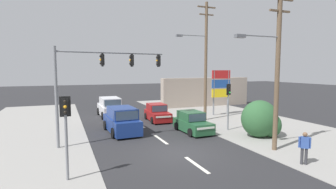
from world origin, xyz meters
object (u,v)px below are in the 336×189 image
(pedestal_signal_left_kerb, at_px, (66,124))
(hatchback_oncoming_mid, at_px, (157,113))
(pedestal_signal_right_kerb, at_px, (228,99))
(utility_pole_foreground_right, at_px, (276,66))
(shopping_plaza_sign, at_px, (221,86))
(utility_pole_midground_right, at_px, (205,58))
(suv_kerbside_parked, at_px, (110,108))
(pedestrian_at_kerb, at_px, (304,146))
(suv_receding_far, at_px, (122,121))
(hatchback_oncoming_near, at_px, (192,123))
(traffic_signal_mast, at_px, (97,74))

(pedestal_signal_left_kerb, distance_m, hatchback_oncoming_mid, 13.41)
(pedestal_signal_right_kerb, height_order, hatchback_oncoming_mid, pedestal_signal_right_kerb)
(utility_pole_foreground_right, bearing_deg, shopping_plaza_sign, 71.01)
(utility_pole_midground_right, height_order, shopping_plaza_sign, utility_pole_midground_right)
(shopping_plaza_sign, distance_m, hatchback_oncoming_mid, 7.45)
(utility_pole_foreground_right, xyz_separation_m, pedestal_signal_right_kerb, (0.58, 5.22, -2.42))
(pedestal_signal_left_kerb, distance_m, suv_kerbside_parked, 15.27)
(shopping_plaza_sign, height_order, pedestrian_at_kerb, shopping_plaza_sign)
(pedestal_signal_left_kerb, relative_size, hatchback_oncoming_mid, 0.96)
(utility_pole_midground_right, distance_m, suv_receding_far, 9.58)
(hatchback_oncoming_mid, height_order, hatchback_oncoming_near, same)
(hatchback_oncoming_mid, relative_size, hatchback_oncoming_near, 1.01)
(utility_pole_foreground_right, distance_m, hatchback_oncoming_mid, 11.98)
(traffic_signal_mast, xyz_separation_m, suv_receding_far, (1.93, 2.21, -3.47))
(utility_pole_foreground_right, distance_m, suv_receding_far, 11.08)
(suv_receding_far, bearing_deg, pedestal_signal_left_kerb, -117.48)
(pedestal_signal_right_kerb, xyz_separation_m, pedestal_signal_left_kerb, (-11.61, -5.20, 0.00))
(utility_pole_midground_right, relative_size, pedestrian_at_kerb, 6.52)
(utility_pole_foreground_right, bearing_deg, pedestal_signal_left_kerb, 179.86)
(shopping_plaza_sign, bearing_deg, utility_pole_foreground_right, -108.99)
(suv_receding_far, bearing_deg, utility_pole_foreground_right, -46.33)
(hatchback_oncoming_mid, relative_size, pedestrian_at_kerb, 2.28)
(shopping_plaza_sign, relative_size, suv_kerbside_parked, 1.01)
(shopping_plaza_sign, bearing_deg, traffic_signal_mast, -155.27)
(pedestal_signal_right_kerb, bearing_deg, suv_kerbside_parked, 128.17)
(utility_pole_midground_right, relative_size, traffic_signal_mast, 1.54)
(suv_kerbside_parked, height_order, suv_receding_far, same)
(pedestal_signal_right_kerb, height_order, suv_kerbside_parked, pedestal_signal_right_kerb)
(utility_pole_foreground_right, height_order, shopping_plaza_sign, utility_pole_foreground_right)
(suv_receding_far, bearing_deg, pedestrian_at_kerb, -55.13)
(utility_pole_foreground_right, relative_size, hatchback_oncoming_near, 2.43)
(suv_receding_far, bearing_deg, shopping_plaza_sign, 18.83)
(pedestal_signal_left_kerb, bearing_deg, pedestal_signal_right_kerb, 24.11)
(pedestal_signal_left_kerb, height_order, pedestrian_at_kerb, pedestal_signal_left_kerb)
(suv_kerbside_parked, xyz_separation_m, pedestrian_at_kerb, (6.52, -16.98, 0.04))
(utility_pole_midground_right, xyz_separation_m, hatchback_oncoming_mid, (-4.10, 1.31, -4.98))
(utility_pole_midground_right, relative_size, pedestal_signal_right_kerb, 2.98)
(pedestal_signal_right_kerb, distance_m, suv_receding_far, 8.20)
(pedestrian_at_kerb, bearing_deg, suv_receding_far, 124.87)
(suv_kerbside_parked, bearing_deg, hatchback_oncoming_near, -62.81)
(suv_receding_far, distance_m, pedestrian_at_kerb, 12.01)
(pedestal_signal_left_kerb, bearing_deg, utility_pole_foreground_right, -0.14)
(utility_pole_foreground_right, xyz_separation_m, suv_receding_far, (-7.15, 7.49, -3.95))
(pedestal_signal_right_kerb, bearing_deg, hatchback_oncoming_mid, 124.22)
(utility_pole_foreground_right, bearing_deg, traffic_signal_mast, 149.83)
(traffic_signal_mast, distance_m, shopping_plaza_sign, 14.33)
(pedestal_signal_right_kerb, distance_m, suv_kerbside_parked, 12.06)
(traffic_signal_mast, xyz_separation_m, pedestrian_at_kerb, (8.80, -7.64, -3.43))
(utility_pole_foreground_right, xyz_separation_m, hatchback_oncoming_mid, (-3.20, 10.78, -4.13))
(traffic_signal_mast, bearing_deg, suv_receding_far, 48.81)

